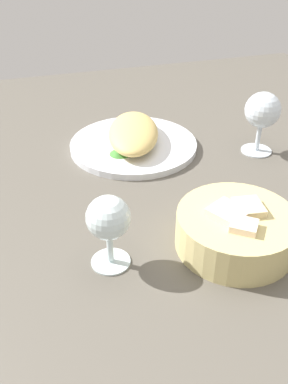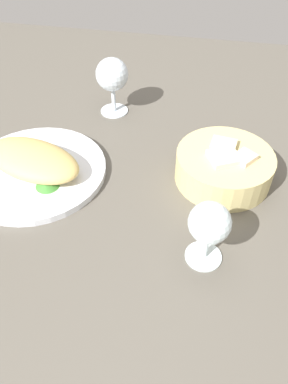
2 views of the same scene
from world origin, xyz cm
name	(u,v)px [view 2 (image 2 of 2)]	position (x,y,z in cm)	size (l,w,h in cm)	color
ground_plane	(111,174)	(0.00, 0.00, -1.00)	(140.00, 140.00, 2.00)	#555047
plate	(36,171)	(-14.44, -3.84, 0.70)	(27.92, 27.92, 1.40)	silver
omelette	(32,159)	(-14.44, -3.84, 3.68)	(20.64, 10.79, 4.56)	tan
lettuce_garnish	(47,183)	(-10.03, -8.03, 2.07)	(4.51, 4.51, 1.34)	#3C8032
bread_basket	(224,166)	(21.97, 2.07, 3.17)	(18.47, 18.47, 7.07)	tan
wine_glass_near	(209,226)	(20.01, -17.33, 7.75)	(6.44, 6.44, 11.64)	silver
wine_glass_far	(112,77)	(-4.92, 21.41, 9.01)	(7.47, 7.47, 13.37)	silver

